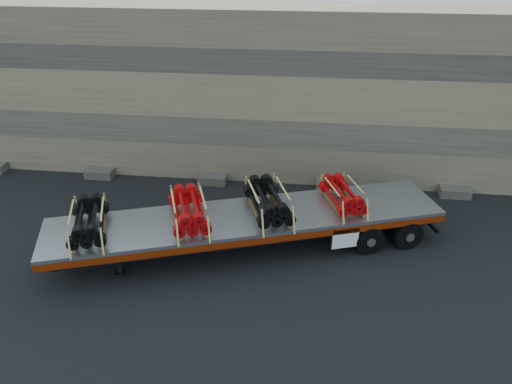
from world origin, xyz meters
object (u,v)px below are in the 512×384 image
Objects in this scene: bundle_midrear at (268,202)px; bundle_rear at (343,195)px; trailer at (247,232)px; bundle_midfront at (189,211)px; bundle_front at (89,222)px.

bundle_midrear is 1.18× the size of bundle_rear.
bundle_midfront reaches higher than trailer.
bundle_front is 8.24m from bundle_rear.
bundle_rear is at bearing -0.00° from bundle_midrear.
trailer is 5.86× the size of bundle_front.
bundle_midrear is at bearing 0.00° from bundle_front.
bundle_front is at bearing 180.00° from trailer.
bundle_midfront is 1.12× the size of bundle_rear.
bundle_front is 1.09× the size of bundle_rear.
bundle_midfront is at bearing 180.00° from bundle_rear.
bundle_midrear is at bearing 0.00° from trailer.
trailer is at bearing -0.00° from bundle_midfront.
bundle_midrear is (0.67, 0.23, 1.07)m from trailer.
trailer is at bearing -180.00° from bundle_midrear.
bundle_midfront is at bearing -180.00° from bundle_midrear.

